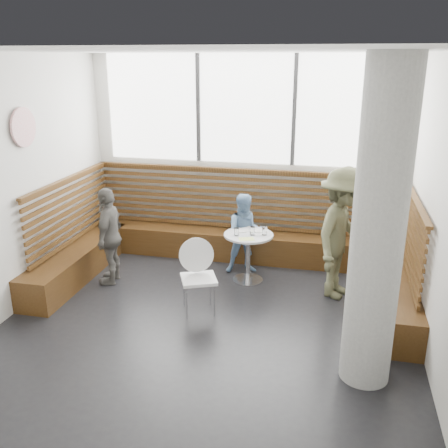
% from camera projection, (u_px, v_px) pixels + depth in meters
% --- Properties ---
extents(room, '(5.00, 5.00, 3.20)m').
position_uv_depth(room, '(204.00, 201.00, 5.62)').
color(room, silver).
rests_on(room, ground).
extents(booth, '(5.00, 2.50, 1.44)m').
position_uv_depth(booth, '(235.00, 245.00, 7.63)').
color(booth, '#3C250F').
rests_on(booth, ground).
extents(concrete_column, '(0.50, 0.50, 3.20)m').
position_uv_depth(concrete_column, '(378.00, 230.00, 4.67)').
color(concrete_column, gray).
rests_on(concrete_column, ground).
extents(wall_art, '(0.03, 0.50, 0.50)m').
position_uv_depth(wall_art, '(23.00, 127.00, 6.28)').
color(wall_art, white).
rests_on(wall_art, room).
extents(cafe_table, '(0.71, 0.71, 0.73)m').
position_uv_depth(cafe_table, '(248.00, 247.00, 7.21)').
color(cafe_table, silver).
rests_on(cafe_table, ground).
extents(cafe_chair, '(0.45, 0.44, 0.95)m').
position_uv_depth(cafe_chair, '(200.00, 270.00, 6.37)').
color(cafe_chair, white).
rests_on(cafe_chair, ground).
extents(adult_man, '(1.02, 1.32, 1.80)m').
position_uv_depth(adult_man, '(342.00, 234.00, 6.65)').
color(adult_man, '#4F5136').
rests_on(adult_man, ground).
extents(child_back, '(0.71, 0.63, 1.23)m').
position_uv_depth(child_back, '(246.00, 234.00, 7.50)').
color(child_back, '#688BB4').
rests_on(child_back, ground).
extents(child_left, '(0.45, 0.87, 1.42)m').
position_uv_depth(child_left, '(110.00, 236.00, 7.14)').
color(child_left, '#5F5B56').
rests_on(child_left, ground).
extents(plate_near, '(0.19, 0.19, 0.01)m').
position_uv_depth(plate_near, '(243.00, 230.00, 7.27)').
color(plate_near, white).
rests_on(plate_near, cafe_table).
extents(plate_far, '(0.20, 0.20, 0.01)m').
position_uv_depth(plate_far, '(257.00, 230.00, 7.27)').
color(plate_far, white).
rests_on(plate_far, cafe_table).
extents(glass_left, '(0.07, 0.07, 0.11)m').
position_uv_depth(glass_left, '(237.00, 232.00, 7.07)').
color(glass_left, white).
rests_on(glass_left, cafe_table).
extents(glass_mid, '(0.08, 0.08, 0.12)m').
position_uv_depth(glass_mid, '(252.00, 231.00, 7.09)').
color(glass_mid, white).
rests_on(glass_mid, cafe_table).
extents(glass_right, '(0.08, 0.08, 0.12)m').
position_uv_depth(glass_right, '(264.00, 231.00, 7.09)').
color(glass_right, white).
rests_on(glass_right, cafe_table).
extents(menu_card, '(0.25, 0.21, 0.00)m').
position_uv_depth(menu_card, '(246.00, 239.00, 6.94)').
color(menu_card, '#A5C64C').
rests_on(menu_card, cafe_table).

